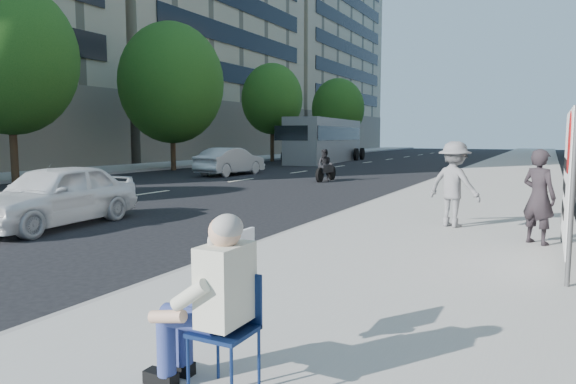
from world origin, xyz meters
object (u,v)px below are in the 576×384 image
Objects in this scene: seated_protester at (213,292)px; bus at (326,141)px; motorcycle at (325,167)px; white_sedan_near at (55,195)px; jogger at (454,184)px; pedestrian_woman at (539,197)px; protest_banner at (568,176)px; white_sedan_mid at (230,161)px.

bus is (-13.48, 33.99, 0.76)m from seated_protester.
white_sedan_near is at bearing -94.03° from motorcycle.
jogger is 0.14× the size of bus.
seated_protester is 0.80× the size of pedestrian_woman.
motorcycle is (-9.10, 12.45, -0.76)m from protest_banner.
pedestrian_woman is at bearing 167.80° from jogger.
jogger is at bearing -1.21° from pedestrian_woman.
white_sedan_mid is (-14.51, 12.51, -0.26)m from pedestrian_woman.
bus is at bearing 111.63° from seated_protester.
jogger is at bearing 87.10° from seated_protester.
pedestrian_woman is 0.38× the size of white_sedan_mid.
bus is at bearing 112.47° from motorcycle.
seated_protester is 22.95m from white_sedan_mid.
motorcycle is at bearing -72.68° from bus.
white_sedan_mid is (-12.55, 19.22, -0.17)m from seated_protester.
jogger is 0.41× the size of white_sedan_mid.
protest_banner reaches higher than seated_protester.
seated_protester is 0.43× the size of protest_banner.
seated_protester is 0.32× the size of white_sedan_near.
jogger is (0.40, 7.80, 0.14)m from seated_protester.
white_sedan_mid is (-4.95, 14.49, 0.01)m from white_sedan_near.
white_sedan_near is at bearing -84.17° from bus.
motorcycle is (0.85, 13.30, -0.05)m from white_sedan_near.
jogger is 1.91m from pedestrian_woman.
protest_banner is at bearing -0.91° from white_sedan_near.
jogger is 0.43× the size of white_sedan_near.
bus is (-0.93, 14.77, 0.93)m from white_sedan_mid.
seated_protester is at bearing -73.89° from bus.
pedestrian_woman is 31.36m from bus.
jogger reaches higher than pedestrian_woman.
protest_banner is at bearing -54.22° from motorcycle.
white_sedan_mid is (-14.89, 13.64, -0.70)m from protest_banner.
jogger is at bearing 142.11° from white_sedan_mid.
motorcycle is (-6.75, 18.03, -0.24)m from seated_protester.
jogger is at bearing 15.23° from white_sedan_near.
motorcycle is at bearing 126.15° from protest_banner.
protest_banner is at bearing -66.41° from bus.
jogger is 0.57× the size of protest_banner.
pedestrian_woman is 9.77m from white_sedan_near.
white_sedan_near is 29.86m from bus.
seated_protester is 0.64× the size of motorcycle.
white_sedan_near is 13.33m from motorcycle.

